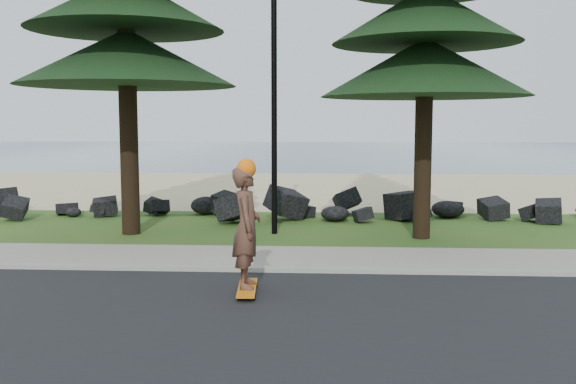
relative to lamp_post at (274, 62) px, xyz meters
name	(u,v)px	position (x,y,z in m)	size (l,w,h in m)	color
ground	(262,262)	(0.00, -3.20, -4.13)	(160.00, 160.00, 0.00)	#27531A
road	(226,338)	(0.00, -7.70, -4.12)	(160.00, 7.00, 0.02)	black
kerb	(257,270)	(0.00, -4.10, -4.08)	(160.00, 0.20, 0.10)	gray
sidewalk	(263,257)	(0.00, -3.00, -4.09)	(160.00, 2.00, 0.08)	gray
beach_sand	(296,187)	(0.00, 11.30, -4.13)	(160.00, 15.00, 0.01)	tan
ocean	(313,151)	(0.00, 47.80, -4.13)	(160.00, 58.00, 0.01)	#325161
seawall_boulders	(281,219)	(0.00, 2.40, -4.13)	(60.00, 2.40, 1.10)	black
lamp_post	(274,62)	(0.00, 0.00, 0.00)	(0.25, 0.14, 8.14)	black
skateboarder	(247,228)	(0.01, -5.61, -3.07)	(0.50, 1.16, 2.12)	orange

